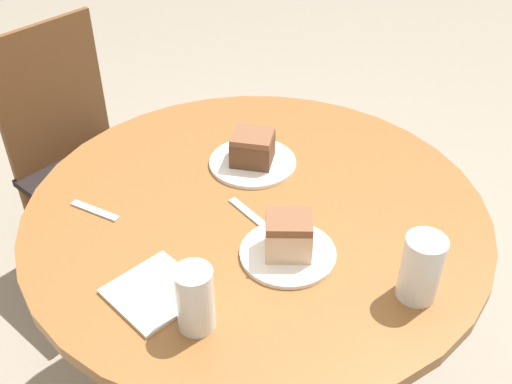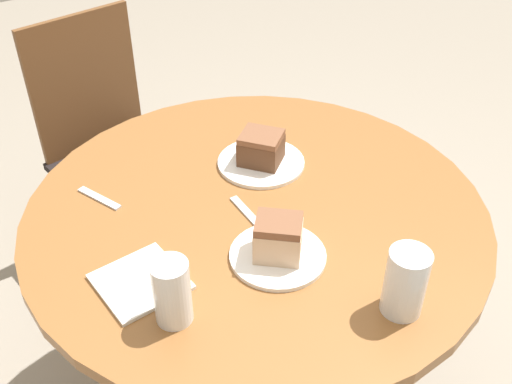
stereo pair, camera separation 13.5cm
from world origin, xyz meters
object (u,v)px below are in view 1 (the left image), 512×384
object	(u,v)px
plate_far	(253,162)
plate_near	(288,253)
chair	(85,160)
cake_slice_far	(253,148)
glass_lemonade	(195,302)
glass_water	(420,272)
cake_slice_near	(289,235)

from	to	relation	value
plate_far	plate_near	bearing A→B (deg)	-115.33
chair	plate_near	distance (m)	1.08
chair	plate_far	distance (m)	0.81
cake_slice_far	glass_lemonade	world-z (taller)	glass_lemonade
glass_lemonade	glass_water	size ratio (longest dim) A/B	0.97
plate_near	plate_far	bearing A→B (deg)	64.67
chair	glass_lemonade	xyz separation A→B (m)	(-0.22, -1.07, 0.36)
plate_far	cake_slice_far	xyz separation A→B (m)	(0.00, -0.00, 0.04)
plate_far	glass_lemonade	size ratio (longest dim) A/B	1.62
cake_slice_near	glass_lemonade	bearing A→B (deg)	-171.29
cake_slice_far	cake_slice_near	bearing A→B (deg)	-115.33
plate_near	cake_slice_far	bearing A→B (deg)	64.67
chair	glass_lemonade	bearing A→B (deg)	-112.95
chair	cake_slice_near	world-z (taller)	chair
cake_slice_near	cake_slice_far	size ratio (longest dim) A/B	0.92
chair	cake_slice_near	distance (m)	1.09
plate_near	cake_slice_near	xyz separation A→B (m)	(0.00, 0.00, 0.05)
chair	plate_near	bearing A→B (deg)	-99.68
plate_near	chair	bearing A→B (deg)	91.55
cake_slice_far	glass_water	xyz separation A→B (m)	(-0.02, -0.54, 0.01)
glass_water	cake_slice_near	bearing A→B (deg)	117.67
chair	glass_water	bearing A→B (deg)	-94.42
cake_slice_near	glass_water	distance (m)	0.27
cake_slice_far	glass_water	world-z (taller)	glass_water
chair	plate_far	world-z (taller)	chair
cake_slice_near	glass_lemonade	world-z (taller)	glass_lemonade
chair	glass_water	size ratio (longest dim) A/B	6.59
plate_near	plate_far	size ratio (longest dim) A/B	0.92
cake_slice_far	plate_far	bearing A→B (deg)	90.00
glass_water	plate_near	bearing A→B (deg)	117.67
glass_lemonade	cake_slice_near	bearing A→B (deg)	8.71
plate_near	cake_slice_far	distance (m)	0.34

